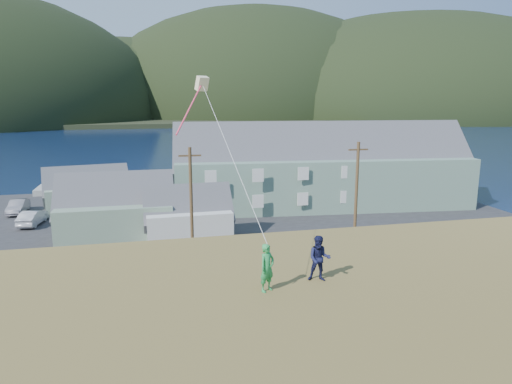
{
  "coord_description": "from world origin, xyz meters",
  "views": [
    {
      "loc": [
        -3.29,
        -30.81,
        12.9
      ],
      "look_at": [
        1.11,
        -11.48,
        8.8
      ],
      "focal_mm": 32.0,
      "sensor_mm": 36.0,
      "label": 1
    }
  ],
  "objects_px": {
    "lodge": "(322,167)",
    "shed_palegreen_far": "(87,190)",
    "shed_white": "(188,216)",
    "wharf": "(136,181)",
    "shed_palegreen_near": "(116,210)",
    "kite_flyer_green": "(267,268)",
    "kite_flyer_navy": "(319,259)"
  },
  "relations": [
    {
      "from": "shed_white",
      "to": "kite_flyer_navy",
      "type": "distance_m",
      "value": 28.14
    },
    {
      "from": "shed_white",
      "to": "wharf",
      "type": "bearing_deg",
      "value": 98.79
    },
    {
      "from": "kite_flyer_green",
      "to": "wharf",
      "type": "bearing_deg",
      "value": 63.22
    },
    {
      "from": "shed_white",
      "to": "kite_flyer_green",
      "type": "distance_m",
      "value": 28.45
    },
    {
      "from": "shed_palegreen_near",
      "to": "kite_flyer_green",
      "type": "xyz_separation_m",
      "value": [
        6.66,
        -29.84,
        5.09
      ]
    },
    {
      "from": "shed_white",
      "to": "shed_palegreen_far",
      "type": "distance_m",
      "value": 17.97
    },
    {
      "from": "shed_palegreen_near",
      "to": "kite_flyer_green",
      "type": "height_order",
      "value": "kite_flyer_green"
    },
    {
      "from": "lodge",
      "to": "kite_flyer_green",
      "type": "distance_m",
      "value": 42.07
    },
    {
      "from": "shed_white",
      "to": "shed_palegreen_far",
      "type": "relative_size",
      "value": 0.79
    },
    {
      "from": "wharf",
      "to": "shed_palegreen_near",
      "type": "distance_m",
      "value": 28.62
    },
    {
      "from": "wharf",
      "to": "lodge",
      "type": "bearing_deg",
      "value": -41.47
    },
    {
      "from": "lodge",
      "to": "shed_palegreen_near",
      "type": "bearing_deg",
      "value": -154.09
    },
    {
      "from": "lodge",
      "to": "wharf",
      "type": "bearing_deg",
      "value": 143.84
    },
    {
      "from": "lodge",
      "to": "shed_white",
      "type": "bearing_deg",
      "value": -142.37
    },
    {
      "from": "shed_palegreen_near",
      "to": "kite_flyer_navy",
      "type": "height_order",
      "value": "kite_flyer_navy"
    },
    {
      "from": "shed_palegreen_far",
      "to": "kite_flyer_green",
      "type": "xyz_separation_m",
      "value": [
        10.8,
        -42.5,
        5.5
      ]
    },
    {
      "from": "lodge",
      "to": "kite_flyer_navy",
      "type": "xyz_separation_m",
      "value": [
        -14.72,
        -38.16,
        3.21
      ]
    },
    {
      "from": "shed_white",
      "to": "kite_flyer_navy",
      "type": "relative_size",
      "value": 5.45
    },
    {
      "from": "wharf",
      "to": "lodge",
      "type": "xyz_separation_m",
      "value": [
        22.4,
        -19.8,
        4.27
      ]
    },
    {
      "from": "shed_palegreen_near",
      "to": "shed_white",
      "type": "distance_m",
      "value": 6.65
    },
    {
      "from": "wharf",
      "to": "shed_palegreen_far",
      "type": "bearing_deg",
      "value": -107.22
    },
    {
      "from": "shed_palegreen_far",
      "to": "kite_flyer_green",
      "type": "height_order",
      "value": "kite_flyer_green"
    },
    {
      "from": "shed_palegreen_near",
      "to": "shed_white",
      "type": "bearing_deg",
      "value": -16.95
    },
    {
      "from": "lodge",
      "to": "shed_palegreen_far",
      "type": "height_order",
      "value": "lodge"
    },
    {
      "from": "lodge",
      "to": "kite_flyer_green",
      "type": "xyz_separation_m",
      "value": [
        -16.52,
        -38.56,
        3.21
      ]
    },
    {
      "from": "shed_white",
      "to": "kite_flyer_navy",
      "type": "xyz_separation_m",
      "value": [
        2.11,
        -27.51,
        5.51
      ]
    },
    {
      "from": "shed_palegreen_far",
      "to": "shed_white",
      "type": "bearing_deg",
      "value": -64.32
    },
    {
      "from": "shed_white",
      "to": "kite_flyer_green",
      "type": "height_order",
      "value": "kite_flyer_green"
    },
    {
      "from": "lodge",
      "to": "shed_white",
      "type": "distance_m",
      "value": 20.05
    },
    {
      "from": "kite_flyer_navy",
      "to": "shed_palegreen_far",
      "type": "bearing_deg",
      "value": 125.55
    },
    {
      "from": "shed_palegreen_near",
      "to": "shed_white",
      "type": "height_order",
      "value": "shed_palegreen_near"
    },
    {
      "from": "lodge",
      "to": "shed_palegreen_far",
      "type": "distance_m",
      "value": 27.7
    }
  ]
}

